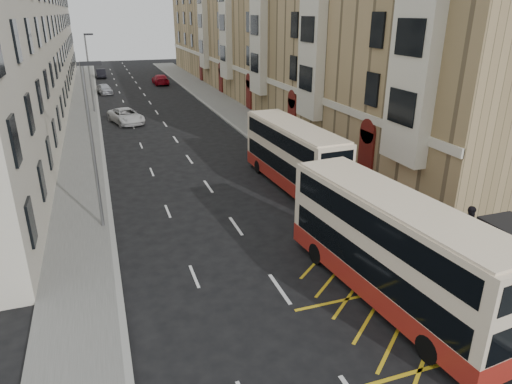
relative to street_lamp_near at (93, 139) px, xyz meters
name	(u,v)px	position (x,y,z in m)	size (l,w,h in m)	color
ground	(326,356)	(6.35, -12.00, -4.64)	(200.00, 200.00, 0.00)	black
pavement_right	(256,126)	(14.35, 18.00, -4.56)	(4.00, 120.00, 0.15)	#60605B
pavement_left	(83,140)	(-1.15, 18.00, -4.56)	(3.00, 120.00, 0.15)	#60605B
kerb_right	(236,128)	(12.35, 18.00, -4.56)	(0.25, 120.00, 0.15)	gray
kerb_left	(102,139)	(0.35, 18.00, -4.56)	(0.25, 120.00, 0.15)	gray
road_markings	(151,104)	(6.35, 33.00, -4.63)	(10.00, 110.00, 0.01)	silver
terrace_right	(268,35)	(21.23, 33.38, 2.88)	(10.75, 79.00, 15.25)	tan
terrace_left	(16,49)	(-7.08, 33.50, 1.88)	(9.18, 79.00, 13.25)	beige
guard_railing	(391,228)	(12.60, -6.25, -3.78)	(0.06, 6.56, 1.01)	red
street_lamp_near	(93,139)	(0.00, 0.00, 0.00)	(0.93, 0.18, 8.00)	slate
street_lamp_far	(89,69)	(0.00, 30.00, 0.00)	(0.93, 0.18, 8.00)	slate
double_decker_front	(391,249)	(9.97, -9.84, -2.54)	(3.33, 10.48, 4.11)	beige
double_decker_rear	(293,156)	(11.35, 2.31, -2.63)	(2.76, 9.97, 3.94)	beige
pedestrian_mid	(470,226)	(15.87, -7.60, -3.55)	(0.91, 0.71, 1.87)	black
pedestrian_far	(370,210)	(12.70, -4.33, -3.70)	(0.93, 0.39, 1.58)	black
white_van	(126,116)	(2.87, 23.64, -3.92)	(2.37, 5.14, 1.43)	silver
car_silver	(105,89)	(1.46, 42.24, -3.96)	(1.59, 3.95, 1.34)	#B4B6BD
car_dark	(101,73)	(1.44, 59.25, -3.94)	(1.48, 4.24, 1.40)	black
car_red	(160,79)	(9.69, 48.52, -3.90)	(2.07, 5.08, 1.47)	#AA0919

